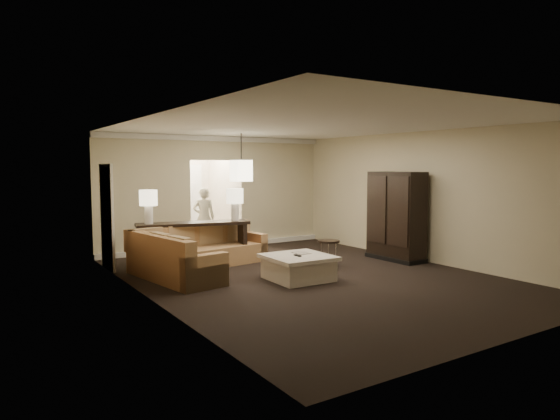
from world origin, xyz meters
TOP-DOWN VIEW (x-y plane):
  - ground at (0.00, 0.00)m, footprint 8.00×8.00m
  - wall_back at (0.00, 4.00)m, footprint 6.00×0.04m
  - wall_front at (0.00, -4.00)m, footprint 6.00×0.04m
  - wall_left at (-3.00, 0.00)m, footprint 0.04×8.00m
  - wall_right at (3.00, 0.00)m, footprint 0.04×8.00m
  - ceiling at (0.00, 0.00)m, footprint 6.00×8.00m
  - crown_molding at (0.00, 3.95)m, footprint 6.00×0.10m
  - baseboard at (0.00, 3.95)m, footprint 6.00×0.10m
  - side_door at (-2.97, 2.80)m, footprint 0.05×0.90m
  - foyer at (0.00, 5.34)m, footprint 1.44×2.02m
  - sectional_sofa at (-1.59, 1.67)m, footprint 2.96×2.60m
  - coffee_table at (-0.31, -0.02)m, footprint 1.15×1.15m
  - console_table at (-1.36, 2.29)m, footprint 2.38×1.02m
  - armoire at (2.59, 0.42)m, footprint 0.57×1.34m
  - drink_table at (0.84, 0.56)m, footprint 0.44×0.44m
  - table_lamp_left at (-2.23, 2.48)m, footprint 0.36×0.36m
  - table_lamp_right at (-0.48, 2.10)m, footprint 0.36×0.36m
  - pendant_light at (0.00, 2.70)m, footprint 0.38×0.38m
  - person at (-0.22, 4.30)m, footprint 0.71×0.60m

SIDE VIEW (x-z plane):
  - ground at x=0.00m, z-range 0.00..0.00m
  - baseboard at x=0.00m, z-range 0.00..0.12m
  - coffee_table at x=-0.31m, z-range 0.00..0.46m
  - sectional_sofa at x=-1.59m, z-range -0.09..0.77m
  - drink_table at x=0.84m, z-range 0.12..0.68m
  - console_table at x=-1.36m, z-range 0.09..0.98m
  - person at x=-0.22m, z-range 0.00..1.67m
  - armoire at x=2.59m, z-range -0.04..1.89m
  - side_door at x=-2.97m, z-range 0.00..2.10m
  - foyer at x=0.00m, z-range -0.10..2.70m
  - table_lamp_left at x=-2.23m, z-range 1.01..1.69m
  - table_lamp_right at x=-0.48m, z-range 1.01..1.69m
  - wall_back at x=0.00m, z-range 0.00..2.80m
  - wall_front at x=0.00m, z-range 0.00..2.80m
  - wall_left at x=-3.00m, z-range 0.00..2.80m
  - wall_right at x=3.00m, z-range 0.00..2.80m
  - pendant_light at x=0.00m, z-range 1.41..2.50m
  - crown_molding at x=0.00m, z-range 2.67..2.79m
  - ceiling at x=0.00m, z-range 2.79..2.81m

